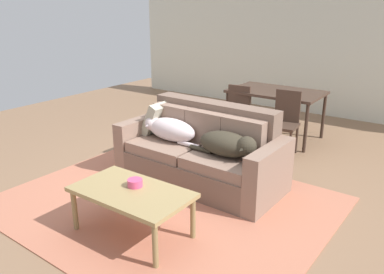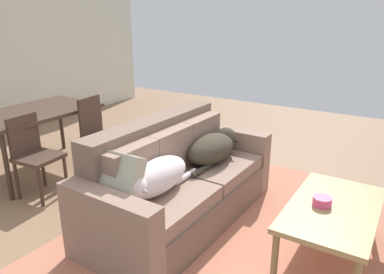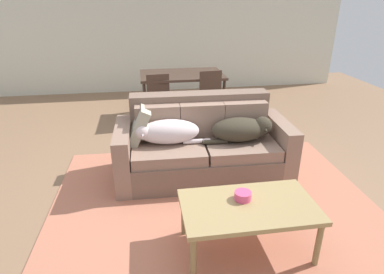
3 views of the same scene
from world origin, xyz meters
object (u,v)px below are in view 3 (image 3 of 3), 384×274
object	(u,v)px
couch	(202,146)
dog_on_right_cushion	(242,129)
dining_chair_near_left	(160,100)
dining_chair_near_right	(212,98)
dog_on_left_cushion	(166,132)
throw_pillow_by_left_arm	(139,124)
coffee_table	(249,210)
dining_table	(182,78)
bowl_on_coffee_table	(243,196)

from	to	relation	value
couch	dog_on_right_cushion	distance (m)	0.52
dining_chair_near_left	dining_chair_near_right	xyz separation A→B (m)	(0.84, -0.08, 0.01)
couch	dog_on_left_cushion	bearing A→B (deg)	-167.52
throw_pillow_by_left_arm	dog_on_left_cushion	bearing A→B (deg)	-26.61
throw_pillow_by_left_arm	dining_chair_near_left	distance (m)	1.51
dog_on_right_cushion	dining_chair_near_right	bearing A→B (deg)	91.60
throw_pillow_by_left_arm	coffee_table	bearing A→B (deg)	-58.75
dining_chair_near_left	dining_table	bearing A→B (deg)	45.77
couch	dog_on_right_cushion	bearing A→B (deg)	-15.97
dog_on_right_cushion	throw_pillow_by_left_arm	distance (m)	1.18
couch	dining_chair_near_left	xyz separation A→B (m)	(-0.41, 1.53, 0.13)
coffee_table	dining_table	xyz separation A→B (m)	(-0.11, 3.42, 0.29)
dog_on_left_cushion	dining_table	xyz separation A→B (m)	(0.45, 2.15, 0.09)
couch	coffee_table	world-z (taller)	couch
dog_on_right_cushion	coffee_table	distance (m)	1.27
dog_on_right_cushion	coffee_table	size ratio (longest dim) A/B	0.74
coffee_table	dining_chair_near_right	distance (m)	2.83
dining_table	coffee_table	bearing A→B (deg)	-88.12
throw_pillow_by_left_arm	couch	bearing A→B (deg)	-5.09
dining_chair_near_right	dog_on_left_cushion	bearing A→B (deg)	-125.29
dog_on_right_cushion	dining_table	distance (m)	2.24
dog_on_left_cushion	dining_table	bearing A→B (deg)	79.56
dog_on_left_cushion	dining_chair_near_right	world-z (taller)	dining_chair_near_right
dog_on_left_cushion	throw_pillow_by_left_arm	distance (m)	0.34
dining_chair_near_left	dining_chair_near_right	size ratio (longest dim) A/B	0.95
throw_pillow_by_left_arm	bowl_on_coffee_table	distance (m)	1.59
couch	dining_chair_near_right	bearing A→B (deg)	74.96
dog_on_left_cushion	bowl_on_coffee_table	bearing A→B (deg)	-64.39
couch	dining_chair_near_right	distance (m)	1.52
bowl_on_coffee_table	dining_table	distance (m)	3.35
dining_table	couch	bearing A→B (deg)	-90.51
dog_on_right_cushion	throw_pillow_by_left_arm	size ratio (longest dim) A/B	1.88
dining_table	dining_chair_near_left	xyz separation A→B (m)	(-0.42, -0.53, -0.21)
throw_pillow_by_left_arm	dining_chair_near_left	size ratio (longest dim) A/B	0.50
throw_pillow_by_left_arm	dog_on_right_cushion	bearing A→B (deg)	-9.80
dog_on_right_cushion	throw_pillow_by_left_arm	bearing A→B (deg)	171.62
throw_pillow_by_left_arm	dining_chair_near_right	distance (m)	1.82
dog_on_right_cushion	coffee_table	world-z (taller)	dog_on_right_cushion
coffee_table	dining_table	distance (m)	3.43
dog_on_right_cushion	dining_chair_near_right	world-z (taller)	dining_chair_near_right
couch	coffee_table	distance (m)	1.36
dog_on_right_cushion	bowl_on_coffee_table	size ratio (longest dim) A/B	5.75
dog_on_right_cushion	throw_pillow_by_left_arm	world-z (taller)	throw_pillow_by_left_arm
coffee_table	bowl_on_coffee_table	distance (m)	0.12
couch	dining_table	bearing A→B (deg)	90.90
dog_on_left_cushion	couch	bearing A→B (deg)	12.48
dining_chair_near_left	dining_chair_near_right	bearing A→B (deg)	-10.87
dining_table	dining_chair_near_left	bearing A→B (deg)	-128.65
dog_on_left_cushion	bowl_on_coffee_table	world-z (taller)	dog_on_left_cushion
coffee_table	dining_chair_near_left	distance (m)	2.94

